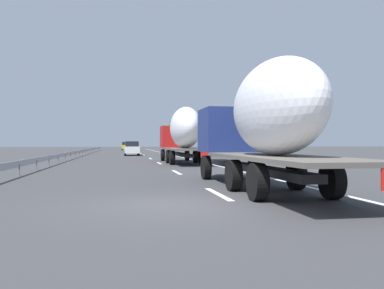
# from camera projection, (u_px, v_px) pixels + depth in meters

# --- Properties ---
(ground_plane) EXTENTS (260.00, 260.00, 0.00)m
(ground_plane) POSITION_uv_depth(u_px,v_px,m) (131.00, 156.00, 49.85)
(ground_plane) COLOR #38383A
(lane_stripe_0) EXTENTS (3.20, 0.20, 0.01)m
(lane_stripe_0) POSITION_uv_depth(u_px,v_px,m) (218.00, 194.00, 12.72)
(lane_stripe_0) COLOR white
(lane_stripe_0) RESTS_ON ground_plane
(lane_stripe_1) EXTENTS (3.20, 0.20, 0.01)m
(lane_stripe_1) POSITION_uv_depth(u_px,v_px,m) (177.00, 172.00, 22.17)
(lane_stripe_1) COLOR white
(lane_stripe_1) RESTS_ON ground_plane
(lane_stripe_2) EXTENTS (3.20, 0.20, 0.01)m
(lane_stripe_2) POSITION_uv_depth(u_px,v_px,m) (159.00, 163.00, 32.28)
(lane_stripe_2) COLOR white
(lane_stripe_2) RESTS_ON ground_plane
(lane_stripe_3) EXTENTS (3.20, 0.20, 0.01)m
(lane_stripe_3) POSITION_uv_depth(u_px,v_px,m) (150.00, 158.00, 42.04)
(lane_stripe_3) COLOR white
(lane_stripe_3) RESTS_ON ground_plane
(lane_stripe_4) EXTENTS (3.20, 0.20, 0.01)m
(lane_stripe_4) POSITION_uv_depth(u_px,v_px,m) (144.00, 155.00, 54.44)
(lane_stripe_4) COLOR white
(lane_stripe_4) RESTS_ON ground_plane
(lane_stripe_5) EXTENTS (3.20, 0.20, 0.01)m
(lane_stripe_5) POSITION_uv_depth(u_px,v_px,m) (141.00, 153.00, 63.22)
(lane_stripe_5) COLOR white
(lane_stripe_5) RESTS_ON ground_plane
(edge_line_right) EXTENTS (110.00, 0.20, 0.01)m
(edge_line_right) POSITION_uv_depth(u_px,v_px,m) (171.00, 155.00, 55.72)
(edge_line_right) COLOR white
(edge_line_right) RESTS_ON ground_plane
(truck_lead) EXTENTS (12.29, 2.55, 4.30)m
(truck_lead) POSITION_uv_depth(u_px,v_px,m) (183.00, 133.00, 32.18)
(truck_lead) COLOR #B21919
(truck_lead) RESTS_ON ground_plane
(truck_trailing) EXTENTS (12.48, 2.55, 4.21)m
(truck_trailing) POSITION_uv_depth(u_px,v_px,m) (262.00, 120.00, 14.00)
(truck_trailing) COLOR navy
(truck_trailing) RESTS_ON ground_plane
(car_yellow_coupe) EXTENTS (4.17, 1.81, 1.84)m
(car_yellow_coupe) POSITION_uv_depth(u_px,v_px,m) (126.00, 146.00, 92.23)
(car_yellow_coupe) COLOR gold
(car_yellow_coupe) RESTS_ON ground_plane
(car_white_van) EXTENTS (4.78, 1.87, 1.81)m
(car_white_van) POSITION_uv_depth(u_px,v_px,m) (132.00, 148.00, 52.19)
(car_white_van) COLOR white
(car_white_van) RESTS_ON ground_plane
(road_sign) EXTENTS (0.10, 0.90, 3.32)m
(road_sign) POSITION_uv_depth(u_px,v_px,m) (180.00, 138.00, 54.95)
(road_sign) COLOR gray
(road_sign) RESTS_ON ground_plane
(tree_0) EXTENTS (2.65, 2.65, 6.75)m
(tree_0) POSITION_uv_depth(u_px,v_px,m) (170.00, 132.00, 92.50)
(tree_0) COLOR #472D19
(tree_0) RESTS_ON ground_plane
(tree_1) EXTENTS (2.91, 2.91, 6.20)m
(tree_1) POSITION_uv_depth(u_px,v_px,m) (212.00, 123.00, 49.58)
(tree_1) COLOR #472D19
(tree_1) RESTS_ON ground_plane
(tree_2) EXTENTS (3.06, 3.06, 5.90)m
(tree_2) POSITION_uv_depth(u_px,v_px,m) (201.00, 127.00, 57.78)
(tree_2) COLOR #472D19
(tree_2) RESTS_ON ground_plane
(guardrail_median) EXTENTS (94.00, 0.10, 0.76)m
(guardrail_median) POSITION_uv_depth(u_px,v_px,m) (82.00, 151.00, 51.78)
(guardrail_median) COLOR #9EA0A5
(guardrail_median) RESTS_ON ground_plane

